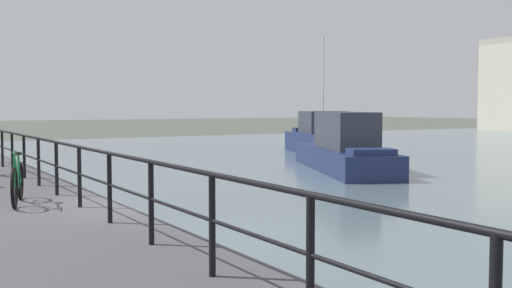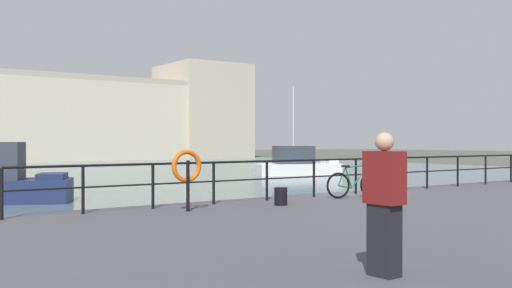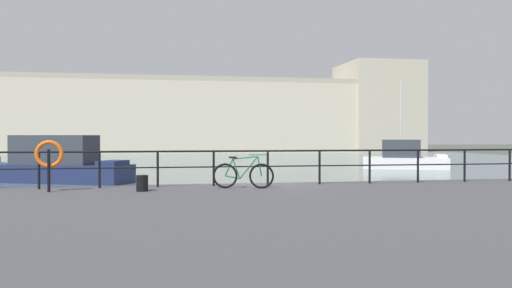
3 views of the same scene
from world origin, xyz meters
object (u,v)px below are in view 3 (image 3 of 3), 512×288
at_px(harbor_building, 219,116).
at_px(life_ring_stand, 49,156).
at_px(moored_green_narrowboat, 404,157).
at_px(mooring_bollard, 142,183).
at_px(moored_blue_motorboat, 51,165).
at_px(parked_bicycle, 243,175).

relative_size(harbor_building, life_ring_stand, 51.83).
xyz_separation_m(moored_green_narrowboat, mooring_bollard, (-18.47, -22.11, 0.32)).
distance_m(moored_blue_motorboat, mooring_bollard, 15.45).
bearing_deg(moored_blue_motorboat, life_ring_stand, -54.96).
xyz_separation_m(moored_green_narrowboat, parked_bicycle, (-15.64, -21.83, 0.49)).
bearing_deg(parked_bicycle, harbor_building, 99.30).
distance_m(moored_green_narrowboat, life_ring_stand, 30.25).
height_order(moored_blue_motorboat, mooring_bollard, moored_blue_motorboat).
bearing_deg(life_ring_stand, mooring_bollard, -6.93).
relative_size(moored_green_narrowboat, mooring_bollard, 15.19).
height_order(harbor_building, moored_blue_motorboat, harbor_building).
relative_size(moored_blue_motorboat, parked_bicycle, 5.26).
xyz_separation_m(harbor_building, moored_green_narrowboat, (9.11, -42.03, -4.55)).
bearing_deg(moored_green_narrowboat, moored_blue_motorboat, -139.83).
distance_m(moored_green_narrowboat, parked_bicycle, 26.86).
xyz_separation_m(parked_bicycle, mooring_bollard, (-2.83, -0.29, -0.17)).
distance_m(moored_blue_motorboat, parked_bicycle, 16.36).
relative_size(harbor_building, moored_blue_motorboat, 7.98).
distance_m(harbor_building, parked_bicycle, 64.32).
bearing_deg(moored_green_narrowboat, parked_bicycle, -103.16).
bearing_deg(moored_blue_motorboat, moored_green_narrowboat, 42.29).
height_order(moored_blue_motorboat, parked_bicycle, moored_blue_motorboat).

